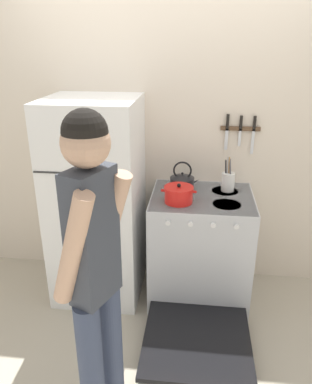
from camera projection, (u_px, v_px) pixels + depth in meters
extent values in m
plane|color=#B2A893|center=(166.00, 268.00, 3.54)|extent=(14.00, 14.00, 0.00)
cube|color=beige|center=(168.00, 136.00, 3.07)|extent=(10.00, 0.06, 2.55)
cube|color=white|center=(97.00, 202.00, 2.97)|extent=(0.69, 0.67, 1.62)
cube|color=#2D2D2D|center=(81.00, 174.00, 2.53)|extent=(0.67, 0.01, 0.01)
cylinder|color=#B2B5BA|center=(114.00, 236.00, 2.67)|extent=(0.02, 0.02, 0.52)
cube|color=silver|center=(200.00, 247.00, 3.03)|extent=(0.78, 0.65, 0.90)
cube|color=black|center=(202.00, 197.00, 2.87)|extent=(0.77, 0.64, 0.02)
cube|color=black|center=(199.00, 269.00, 2.76)|extent=(0.68, 0.05, 0.68)
cylinder|color=black|center=(178.00, 202.00, 2.76)|extent=(0.21, 0.21, 0.01)
cylinder|color=black|center=(227.00, 205.00, 2.72)|extent=(0.21, 0.21, 0.01)
cylinder|color=black|center=(180.00, 189.00, 3.00)|extent=(0.21, 0.21, 0.01)
cylinder|color=black|center=(225.00, 191.00, 2.96)|extent=(0.21, 0.21, 0.01)
cylinder|color=silver|center=(168.00, 223.00, 2.61)|extent=(0.04, 0.02, 0.04)
cylinder|color=silver|center=(191.00, 224.00, 2.59)|extent=(0.04, 0.02, 0.04)
cylinder|color=silver|center=(213.00, 225.00, 2.57)|extent=(0.04, 0.02, 0.04)
cylinder|color=silver|center=(236.00, 226.00, 2.55)|extent=(0.04, 0.02, 0.04)
cube|color=black|center=(197.00, 341.00, 2.53)|extent=(0.72, 0.72, 0.04)
cube|color=#99999E|center=(199.00, 257.00, 2.98)|extent=(0.64, 0.36, 0.01)
cylinder|color=red|center=(179.00, 196.00, 2.74)|extent=(0.21, 0.21, 0.10)
cylinder|color=red|center=(179.00, 188.00, 2.72)|extent=(0.22, 0.22, 0.02)
sphere|color=black|center=(179.00, 185.00, 2.71)|extent=(0.03, 0.03, 0.03)
cylinder|color=red|center=(163.00, 190.00, 2.74)|extent=(0.03, 0.02, 0.02)
cylinder|color=red|center=(195.00, 192.00, 2.72)|extent=(0.03, 0.02, 0.02)
cylinder|color=black|center=(182.00, 183.00, 2.98)|extent=(0.19, 0.19, 0.10)
cone|color=black|center=(182.00, 176.00, 2.96)|extent=(0.18, 0.18, 0.02)
sphere|color=black|center=(182.00, 173.00, 2.95)|extent=(0.02, 0.02, 0.02)
cone|color=black|center=(194.00, 183.00, 2.97)|extent=(0.10, 0.03, 0.09)
torus|color=black|center=(182.00, 170.00, 2.94)|extent=(0.15, 0.01, 0.15)
cylinder|color=silver|center=(228.00, 182.00, 2.94)|extent=(0.10, 0.10, 0.15)
cylinder|color=#9E7547|center=(229.00, 172.00, 2.91)|extent=(0.02, 0.05, 0.25)
cylinder|color=#232326|center=(226.00, 173.00, 2.92)|extent=(0.03, 0.04, 0.23)
cylinder|color=#B2B5BA|center=(227.00, 173.00, 2.91)|extent=(0.01, 0.04, 0.24)
cylinder|color=#4C4C51|center=(230.00, 174.00, 2.89)|extent=(0.03, 0.02, 0.24)
cylinder|color=#38425B|center=(92.00, 374.00, 1.91)|extent=(0.13, 0.13, 0.87)
cylinder|color=#38425B|center=(111.00, 351.00, 2.05)|extent=(0.13, 0.13, 0.87)
cube|color=#383D47|center=(92.00, 237.00, 1.69)|extent=(0.22, 0.28, 0.65)
cylinder|color=tan|center=(73.00, 250.00, 1.58)|extent=(0.27, 0.18, 0.58)
cylinder|color=tan|center=(110.00, 225.00, 1.80)|extent=(0.27, 0.18, 0.58)
sphere|color=tan|center=(86.00, 143.00, 1.52)|extent=(0.21, 0.21, 0.21)
sphere|color=black|center=(85.00, 132.00, 1.50)|extent=(0.19, 0.19, 0.19)
cube|color=brown|center=(240.00, 129.00, 2.94)|extent=(0.31, 0.02, 0.03)
cube|color=silver|center=(226.00, 139.00, 2.98)|extent=(0.03, 0.00, 0.17)
cube|color=black|center=(228.00, 121.00, 2.92)|extent=(0.02, 0.02, 0.11)
cube|color=silver|center=(240.00, 138.00, 2.96)|extent=(0.02, 0.00, 0.14)
cube|color=black|center=(241.00, 122.00, 2.91)|extent=(0.02, 0.02, 0.10)
cube|color=silver|center=(253.00, 142.00, 2.96)|extent=(0.02, 0.00, 0.20)
cube|color=black|center=(255.00, 123.00, 2.90)|extent=(0.02, 0.02, 0.10)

